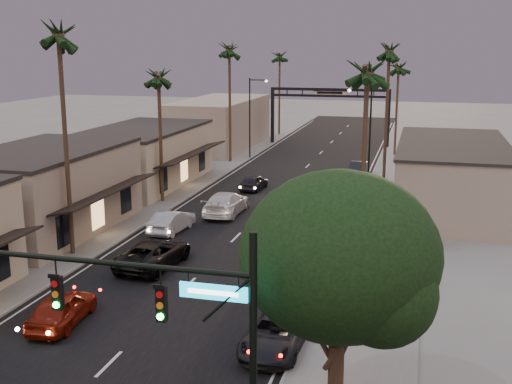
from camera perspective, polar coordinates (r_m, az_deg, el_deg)
The scene contains 29 objects.
ground at distance 54.00m, azimuth 1.81°, elevation -0.48°, with size 200.00×200.00×0.00m, color slate.
road at distance 58.76m, azimuth 2.90°, elevation 0.61°, with size 14.00×120.00×0.02m, color black.
sidewalk_left at distance 67.82m, azimuth -3.76°, elevation 2.30°, with size 5.00×92.00×0.12m, color slate.
sidewalk_right at distance 64.47m, azimuth 12.48°, elevation 1.47°, with size 5.00×92.00×0.12m, color slate.
storefront_mid at distance 45.70m, azimuth -18.40°, elevation -0.07°, with size 8.00×14.00×5.50m, color gray.
storefront_far at distance 59.51m, azimuth -10.05°, elevation 3.03°, with size 8.00×16.00×5.00m, color #B6AB8B.
storefront_dist at distance 80.68m, azimuth -3.24°, elevation 6.11°, with size 8.00×20.00×6.00m, color gray.
building_right at distance 52.24m, azimuth 16.97°, elevation 1.31°, with size 8.00×18.00×5.00m, color gray.
traffic_signal at distance 17.94m, azimuth -6.27°, elevation -11.46°, with size 8.51×0.22×7.80m.
corner_tree at distance 19.89m, azimuth 7.61°, elevation -6.24°, with size 6.20×6.20×8.80m.
arch at distance 82.35m, azimuth 6.55°, elevation 7.95°, with size 15.20×0.40×7.27m.
streetlight_right at distance 56.88m, azimuth 9.83°, elevation 5.48°, with size 2.13×0.30×9.00m.
streetlight_left at distance 72.04m, azimuth -0.34°, elevation 7.18°, with size 2.13×0.30×9.00m.
palm_lb at distance 38.94m, azimuth -17.19°, elevation 13.68°, with size 3.20×3.20×15.20m.
palm_lc at distance 51.43m, azimuth -8.68°, elevation 10.50°, with size 3.20×3.20×12.20m.
palm_ld at distance 69.26m, azimuth -2.39°, elevation 12.82°, with size 3.20×3.20×14.20m.
palm_ra at distance 35.38m, azimuth 9.89°, elevation 11.04°, with size 3.20×3.20×13.20m.
palm_rb at distance 55.32m, azimuth 11.79°, elevation 12.56°, with size 3.20×3.20×14.20m.
palm_rc at distance 75.32m, azimuth 12.58°, elevation 11.05°, with size 3.20×3.20×12.20m.
palm_far at distance 91.44m, azimuth 2.12°, elevation 12.21°, with size 3.20×3.20×13.20m.
oncoming_red at distance 30.97m, azimuth -16.87°, elevation -9.89°, with size 1.81×4.50×1.53m, color maroon.
oncoming_pickup at distance 37.49m, azimuth -9.06°, elevation -5.43°, with size 2.63×5.71×1.59m, color black.
oncoming_silver at distance 44.22m, azimuth -7.51°, elevation -2.60°, with size 1.59×4.57×1.51m, color #A1A1A6.
oncoming_white at distance 48.48m, azimuth -2.68°, elevation -0.99°, with size 2.40×5.90×1.71m, color silver.
oncoming_dgrey at distance 56.69m, azimuth -0.21°, elevation 0.88°, with size 1.62×4.02×1.37m, color black.
curbside_near at distance 27.51m, azimuth 1.84°, elevation -12.43°, with size 2.32×5.02×1.40m, color black.
curbside_black at distance 38.27m, azimuth 2.94°, elevation -4.88°, with size 2.24×5.52×1.60m, color black.
curbside_grey at distance 43.57m, azimuth 4.41°, elevation -2.64°, with size 1.99×4.95×1.68m, color #57585D.
curbside_far at distance 63.11m, azimuth 9.06°, elevation 1.99°, with size 1.54×4.41×1.45m, color black.
Camera 1 is at (11.67, -11.23, 12.45)m, focal length 45.00 mm.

